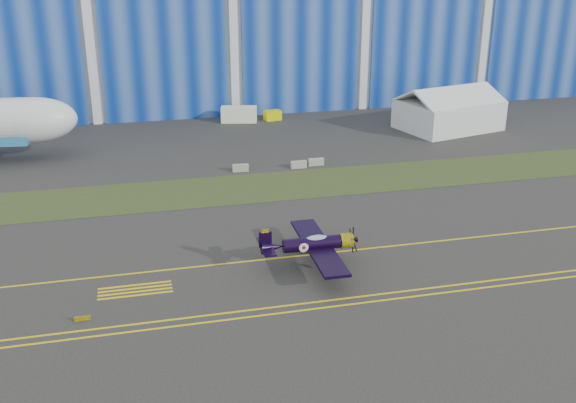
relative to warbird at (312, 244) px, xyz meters
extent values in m
plane|color=#33312F|center=(2.67, 7.13, -2.10)|extent=(260.00, 260.00, 0.00)
cube|color=#475128|center=(2.67, 21.13, -2.08)|extent=(260.00, 10.00, 0.02)
cube|color=silver|center=(2.67, 79.13, 12.90)|extent=(220.00, 45.00, 30.00)
cube|color=#0C3294|center=(2.67, 56.33, 7.90)|extent=(220.00, 0.60, 20.00)
cube|color=yellow|center=(2.67, 2.13, -2.09)|extent=(200.00, 0.20, 0.02)
cube|color=yellow|center=(2.67, -7.37, -2.09)|extent=(80.00, 0.20, 0.02)
cube|color=yellow|center=(2.67, -6.37, -2.09)|extent=(80.00, 0.20, 0.02)
cube|color=yellow|center=(-19.33, -4.87, -1.92)|extent=(1.20, 0.15, 0.35)
cube|color=white|center=(2.52, 52.24, -0.88)|extent=(5.97, 3.40, 2.44)
cube|color=#DDDB00|center=(7.97, 52.20, -1.33)|extent=(2.85, 2.04, 1.53)
cube|color=#959D85|center=(-1.58, 27.49, -1.65)|extent=(2.04, 0.76, 0.90)
cube|color=#9E9891|center=(5.80, 27.10, -1.65)|extent=(2.01, 0.63, 0.90)
cube|color=gray|center=(8.24, 27.62, -1.65)|extent=(2.01, 0.63, 0.90)
camera|label=1|loc=(-14.74, -51.42, 24.43)|focal=42.00mm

